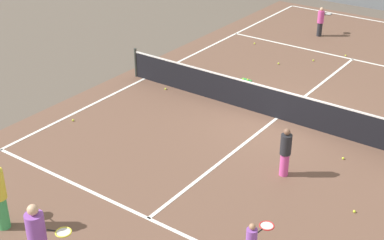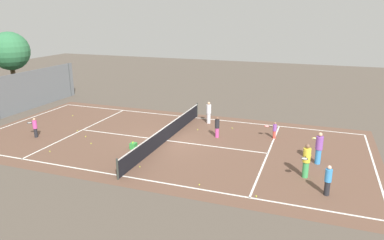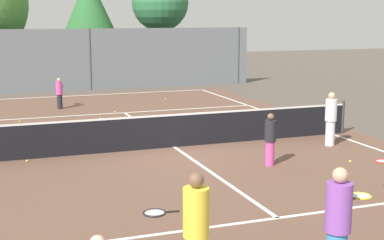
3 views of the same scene
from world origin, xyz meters
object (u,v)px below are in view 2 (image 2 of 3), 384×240
(player_5, at_px, (328,180))
(tennis_ball_9, at_px, (91,143))
(tennis_ball_0, at_px, (256,196))
(tennis_ball_5, at_px, (232,128))
(player_0, at_px, (35,127))
(tennis_ball_10, at_px, (77,131))
(player_6, at_px, (274,130))
(player_1, at_px, (306,160))
(tennis_ball_3, at_px, (140,167))
(ball_crate, at_px, (133,146))
(tennis_ball_4, at_px, (311,155))
(player_3, at_px, (319,148))
(tennis_ball_6, at_px, (198,130))
(player_4, at_px, (209,112))
(tennis_ball_1, at_px, (199,185))
(tennis_ball_2, at_px, (86,137))
(tennis_ball_7, at_px, (73,116))
(player_2, at_px, (217,127))
(tennis_ball_8, at_px, (50,151))

(player_5, relative_size, tennis_ball_9, 21.69)
(tennis_ball_0, relative_size, tennis_ball_5, 1.00)
(player_0, relative_size, tennis_ball_10, 19.75)
(player_6, relative_size, tennis_ball_0, 16.59)
(player_1, distance_m, tennis_ball_3, 8.48)
(player_5, relative_size, tennis_ball_0, 21.69)
(ball_crate, relative_size, tennis_ball_4, 6.45)
(player_0, xyz_separation_m, player_3, (1.79, -17.46, 0.24))
(player_6, height_order, tennis_ball_9, player_6)
(tennis_ball_6, bearing_deg, player_4, -7.40)
(tennis_ball_1, height_order, tennis_ball_9, same)
(tennis_ball_1, relative_size, tennis_ball_5, 1.00)
(tennis_ball_5, bearing_deg, tennis_ball_3, 159.67)
(player_0, bearing_deg, tennis_ball_9, -87.93)
(player_6, relative_size, tennis_ball_6, 16.59)
(player_1, bearing_deg, tennis_ball_4, -3.35)
(tennis_ball_2, bearing_deg, player_3, -87.36)
(player_0, distance_m, tennis_ball_3, 8.90)
(player_1, relative_size, player_6, 1.59)
(player_0, bearing_deg, tennis_ball_6, -62.23)
(player_5, bearing_deg, tennis_ball_7, 70.43)
(player_2, bearing_deg, player_5, -130.51)
(tennis_ball_8, bearing_deg, player_5, -89.86)
(tennis_ball_3, distance_m, tennis_ball_5, 8.65)
(tennis_ball_2, xyz_separation_m, tennis_ball_7, (3.83, 3.98, 0.00))
(player_1, height_order, tennis_ball_8, player_1)
(player_0, xyz_separation_m, player_1, (-0.20, -16.92, 0.22))
(player_5, bearing_deg, player_1, 32.93)
(tennis_ball_6, bearing_deg, player_5, -128.70)
(player_3, bearing_deg, player_1, 164.71)
(tennis_ball_4, distance_m, tennis_ball_10, 15.35)
(player_1, distance_m, tennis_ball_6, 9.10)
(ball_crate, xyz_separation_m, tennis_ball_9, (-0.18, 2.88, -0.15))
(tennis_ball_0, relative_size, tennis_ball_8, 1.00)
(player_3, height_order, tennis_ball_0, player_3)
(tennis_ball_4, relative_size, tennis_ball_8, 1.00)
(tennis_ball_7, bearing_deg, tennis_ball_9, -133.34)
(player_2, height_order, player_3, player_3)
(player_0, bearing_deg, tennis_ball_1, -102.91)
(tennis_ball_4, height_order, tennis_ball_5, same)
(player_2, bearing_deg, tennis_ball_9, 118.82)
(tennis_ball_2, distance_m, tennis_ball_5, 9.99)
(player_3, distance_m, tennis_ball_4, 1.39)
(player_5, bearing_deg, tennis_ball_3, 91.18)
(player_4, bearing_deg, tennis_ball_7, 99.88)
(tennis_ball_8, bearing_deg, tennis_ball_9, -37.42)
(player_0, relative_size, ball_crate, 3.06)
(player_5, height_order, tennis_ball_10, player_5)
(tennis_ball_8, distance_m, tennis_ball_9, 2.45)
(tennis_ball_0, distance_m, tennis_ball_3, 6.42)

